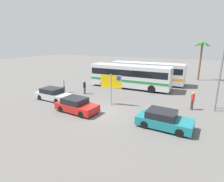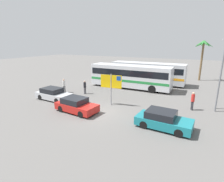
# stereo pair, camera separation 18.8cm
# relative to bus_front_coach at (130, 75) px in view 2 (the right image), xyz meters

# --- Properties ---
(ground) EXTENTS (120.00, 120.00, 0.00)m
(ground) POSITION_rel_bus_front_coach_xyz_m (0.64, -9.94, -1.78)
(ground) COLOR #605E5B
(bus_front_coach) EXTENTS (11.19, 2.65, 3.17)m
(bus_front_coach) POSITION_rel_bus_front_coach_xyz_m (0.00, 0.00, 0.00)
(bus_front_coach) COLOR silver
(bus_front_coach) RESTS_ON ground
(bus_rear_coach) EXTENTS (11.19, 2.65, 3.17)m
(bus_rear_coach) POSITION_rel_bus_front_coach_xyz_m (1.25, 3.98, 0.00)
(bus_rear_coach) COLOR silver
(bus_rear_coach) RESTS_ON ground
(ferry_sign) EXTENTS (2.19, 0.33, 3.20)m
(ferry_sign) POSITION_rel_bus_front_coach_xyz_m (0.98, -7.50, 0.54)
(ferry_sign) COLOR gray
(ferry_sign) RESTS_ON ground
(car_teal) EXTENTS (4.12, 2.08, 1.32)m
(car_teal) POSITION_rel_bus_front_coach_xyz_m (6.73, -10.26, -1.15)
(car_teal) COLOR #19757F
(car_teal) RESTS_ON ground
(car_silver) EXTENTS (4.20, 1.95, 1.32)m
(car_silver) POSITION_rel_bus_front_coach_xyz_m (-5.59, -8.93, -1.15)
(car_silver) COLOR #B7BABF
(car_silver) RESTS_ON ground
(car_red) EXTENTS (4.10, 2.16, 1.32)m
(car_red) POSITION_rel_bus_front_coach_xyz_m (-1.06, -10.64, -1.15)
(car_red) COLOR red
(car_red) RESTS_ON ground
(pedestrian_by_bus) EXTENTS (0.32, 0.32, 1.76)m
(pedestrian_by_bus) POSITION_rel_bus_front_coach_xyz_m (8.40, -5.29, -0.74)
(pedestrian_by_bus) COLOR #2D2D33
(pedestrian_by_bus) RESTS_ON ground
(pedestrian_near_sign) EXTENTS (0.32, 0.32, 1.77)m
(pedestrian_near_sign) POSITION_rel_bus_front_coach_xyz_m (-6.54, -6.11, -0.74)
(pedestrian_near_sign) COLOR #4C4C51
(pedestrian_near_sign) RESTS_ON ground
(pedestrian_crossing_lot) EXTENTS (0.32, 0.32, 1.67)m
(pedestrian_crossing_lot) POSITION_rel_bus_front_coach_xyz_m (-3.85, -5.38, -0.80)
(pedestrian_crossing_lot) COLOR #4C4C51
(pedestrian_crossing_lot) RESTS_ON ground
(lamp_post_left_side) EXTENTS (0.56, 0.20, 7.33)m
(lamp_post_left_side) POSITION_rel_bus_front_coach_xyz_m (10.36, -4.68, 2.21)
(lamp_post_left_side) COLOR slate
(lamp_post_left_side) RESTS_ON ground
(lamp_post_right_side) EXTENTS (0.56, 0.20, 6.53)m
(lamp_post_right_side) POSITION_rel_bus_front_coach_xyz_m (10.42, -3.85, 1.80)
(lamp_post_right_side) COLOR slate
(lamp_post_right_side) RESTS_ON ground
(palm_tree_seaside) EXTENTS (2.99, 3.16, 6.50)m
(palm_tree_seaside) POSITION_rel_bus_front_coach_xyz_m (8.45, 10.17, 3.51)
(palm_tree_seaside) COLOR brown
(palm_tree_seaside) RESTS_ON ground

